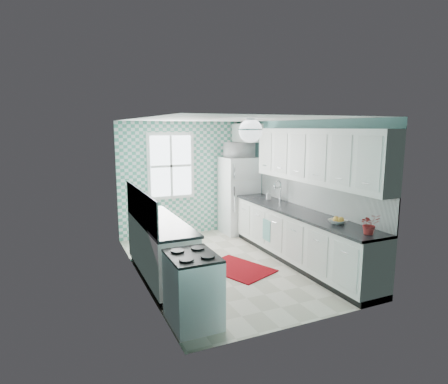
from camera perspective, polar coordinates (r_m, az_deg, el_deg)
name	(u,v)px	position (r m, az deg, el deg)	size (l,w,h in m)	color
floor	(227,265)	(6.66, 0.50, -11.12)	(3.00, 4.40, 0.02)	beige
ceiling	(227,119)	(6.22, 0.53, 11.12)	(3.00, 4.40, 0.02)	white
wall_back	(186,179)	(8.35, -5.84, 2.06)	(3.00, 0.02, 2.50)	#6BA7A3
wall_front	(307,225)	(4.45, 12.53, -4.95)	(3.00, 0.02, 2.50)	#6BA7A3
wall_left	(138,202)	(5.86, -13.03, -1.44)	(0.02, 4.40, 2.50)	#6BA7A3
wall_right	(301,189)	(7.07, 11.70, 0.51)	(0.02, 4.40, 2.50)	#6BA7A3
accent_wall	(186,179)	(8.33, -5.79, 2.04)	(3.00, 0.01, 2.50)	#4CA58B
window	(171,166)	(8.17, -8.10, 3.96)	(1.04, 0.05, 1.44)	white
backsplash_right	(314,195)	(6.75, 13.51, -0.47)	(0.02, 3.60, 0.51)	white
backsplash_left	(140,206)	(5.80, -12.65, -2.09)	(0.02, 2.15, 0.51)	white
upper_cabinets_right	(315,156)	(6.42, 13.77, 5.35)	(0.33, 3.20, 0.90)	white
upper_cabinet_fridge	(246,133)	(8.44, 3.39, 8.98)	(0.40, 0.74, 0.40)	white
ceiling_light	(251,131)	(5.50, 4.06, 9.33)	(0.34, 0.34, 0.35)	silver
base_cabinets_right	(299,238)	(6.76, 11.31, -6.88)	(0.60, 3.60, 0.90)	white
countertop_right	(299,212)	(6.63, 11.34, -3.00)	(0.63, 3.60, 0.04)	black
base_cabinets_left	(160,251)	(6.06, -9.69, -8.79)	(0.60, 2.15, 0.90)	white
countertop_left	(160,222)	(5.93, -9.68, -4.46)	(0.63, 2.15, 0.04)	black
fridge	(239,195)	(8.44, 2.30, -0.50)	(0.75, 0.74, 1.72)	silver
stove	(193,288)	(4.68, -4.77, -14.37)	(0.57, 0.71, 0.86)	white
sink	(273,202)	(7.37, 7.41, -1.52)	(0.51, 0.43, 0.53)	silver
rug	(238,269)	(6.47, 2.09, -11.57)	(0.79, 1.13, 0.02)	#600B02
dish_towel	(267,230)	(7.04, 6.52, -5.80)	(0.02, 0.26, 0.39)	#62BFB9
fruit_bowl	(338,222)	(5.89, 16.96, -4.34)	(0.25, 0.25, 0.06)	white
potted_plant	(370,224)	(5.43, 21.31, -4.56)	(0.26, 0.22, 0.28)	#BF0C0B
soap_bottle	(269,195)	(7.57, 6.80, -0.44)	(0.08, 0.08, 0.18)	#91B6BE
microwave	(239,150)	(8.32, 2.34, 6.45)	(0.60, 0.40, 0.33)	white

